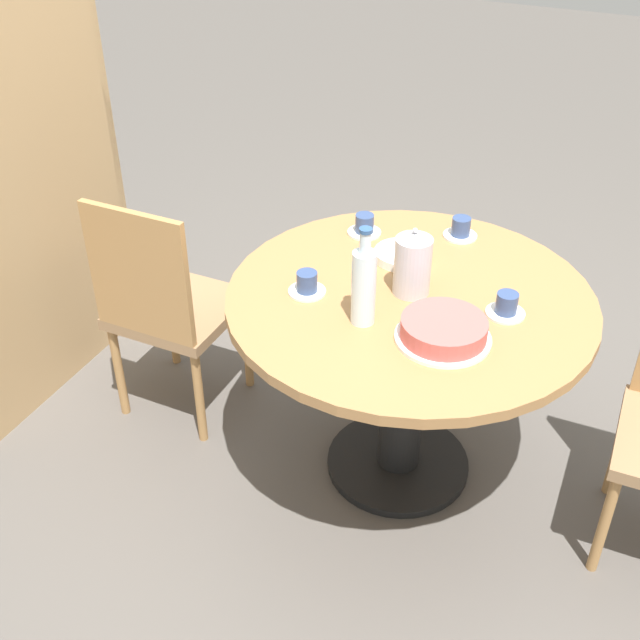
# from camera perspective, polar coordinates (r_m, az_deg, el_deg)

# --- Properties ---
(ground_plane) EXTENTS (14.00, 14.00, 0.00)m
(ground_plane) POSITION_cam_1_polar(r_m,az_deg,el_deg) (2.99, 5.52, -10.23)
(ground_plane) COLOR #56514C
(dining_table) EXTENTS (1.16, 1.16, 0.74)m
(dining_table) POSITION_cam_1_polar(r_m,az_deg,el_deg) (2.62, 6.21, -1.36)
(dining_table) COLOR black
(dining_table) RESTS_ON ground_plane
(chair_b) EXTENTS (0.43, 0.43, 0.93)m
(chair_b) POSITION_cam_1_polar(r_m,az_deg,el_deg) (2.97, -10.82, 1.06)
(chair_b) COLOR #A87A47
(chair_b) RESTS_ON ground_plane
(bookshelf) EXTENTS (1.00, 0.28, 1.71)m
(bookshelf) POSITION_cam_1_polar(r_m,az_deg,el_deg) (3.17, -21.46, 8.84)
(bookshelf) COLOR tan
(bookshelf) RESTS_ON ground_plane
(coffee_pot) EXTENTS (0.12, 0.12, 0.23)m
(coffee_pot) POSITION_cam_1_polar(r_m,az_deg,el_deg) (2.49, 6.61, 4.01)
(coffee_pot) COLOR silver
(coffee_pot) RESTS_ON dining_table
(water_bottle) EXTENTS (0.07, 0.07, 0.31)m
(water_bottle) POSITION_cam_1_polar(r_m,az_deg,el_deg) (2.32, 3.13, 2.51)
(water_bottle) COLOR silver
(water_bottle) RESTS_ON dining_table
(cake_main) EXTENTS (0.28, 0.28, 0.07)m
(cake_main) POSITION_cam_1_polar(r_m,az_deg,el_deg) (2.32, 8.78, -0.75)
(cake_main) COLOR white
(cake_main) RESTS_ON dining_table
(cup_a) EXTENTS (0.12, 0.12, 0.07)m
(cup_a) POSITION_cam_1_polar(r_m,az_deg,el_deg) (2.47, 13.11, 0.98)
(cup_a) COLOR silver
(cup_a) RESTS_ON dining_table
(cup_b) EXTENTS (0.12, 0.12, 0.07)m
(cup_b) POSITION_cam_1_polar(r_m,az_deg,el_deg) (2.50, -0.93, 2.55)
(cup_b) COLOR silver
(cup_b) RESTS_ON dining_table
(cup_c) EXTENTS (0.12, 0.12, 0.07)m
(cup_c) POSITION_cam_1_polar(r_m,az_deg,el_deg) (2.86, 9.98, 6.39)
(cup_c) COLOR silver
(cup_c) RESTS_ON dining_table
(cup_d) EXTENTS (0.12, 0.12, 0.07)m
(cup_d) POSITION_cam_1_polar(r_m,az_deg,el_deg) (2.84, 3.18, 6.70)
(cup_d) COLOR silver
(cup_d) RESTS_ON dining_table
(plate_stack) EXTENTS (0.19, 0.19, 0.03)m
(plate_stack) POSITION_cam_1_polar(r_m,az_deg,el_deg) (2.70, 5.88, 4.63)
(plate_stack) COLOR white
(plate_stack) RESTS_ON dining_table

